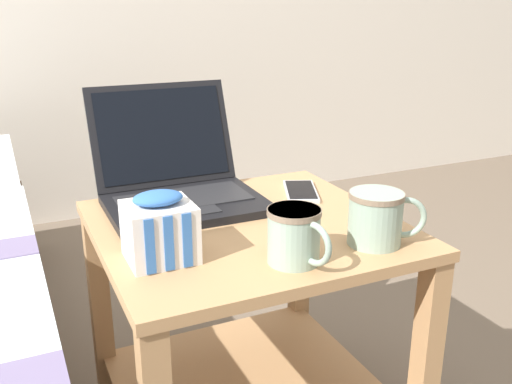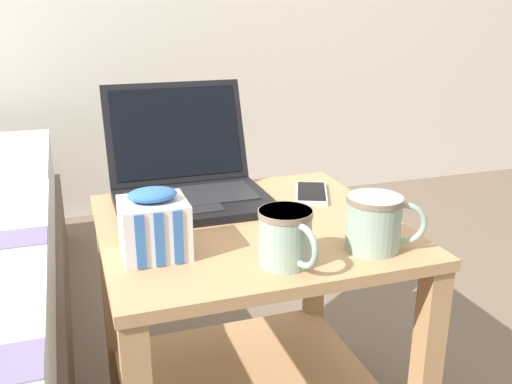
{
  "view_description": "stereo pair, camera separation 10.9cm",
  "coord_description": "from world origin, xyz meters",
  "px_view_note": "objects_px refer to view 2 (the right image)",
  "views": [
    {
      "loc": [
        -0.43,
        -0.98,
        0.95
      ],
      "look_at": [
        0.0,
        -0.04,
        0.61
      ],
      "focal_mm": 40.0,
      "sensor_mm": 36.0,
      "label": 1
    },
    {
      "loc": [
        -0.33,
        -1.02,
        0.95
      ],
      "look_at": [
        0.0,
        -0.04,
        0.61
      ],
      "focal_mm": 40.0,
      "sensor_mm": 36.0,
      "label": 2
    }
  ],
  "objects_px": {
    "cell_phone": "(311,193)",
    "mug_front_left": "(284,235)",
    "mug_front_right": "(375,220)",
    "snack_bag": "(154,225)",
    "laptop": "(188,178)"
  },
  "relations": [
    {
      "from": "cell_phone",
      "to": "mug_front_left",
      "type": "bearing_deg",
      "value": -121.1
    },
    {
      "from": "mug_front_right",
      "to": "cell_phone",
      "type": "xyz_separation_m",
      "value": [
        0.02,
        0.31,
        -0.05
      ]
    },
    {
      "from": "mug_front_right",
      "to": "cell_phone",
      "type": "height_order",
      "value": "mug_front_right"
    },
    {
      "from": "mug_front_right",
      "to": "snack_bag",
      "type": "relative_size",
      "value": 1.11
    },
    {
      "from": "mug_front_right",
      "to": "snack_bag",
      "type": "xyz_separation_m",
      "value": [
        -0.38,
        0.1,
        0.0
      ]
    },
    {
      "from": "laptop",
      "to": "snack_bag",
      "type": "bearing_deg",
      "value": -113.27
    },
    {
      "from": "laptop",
      "to": "cell_phone",
      "type": "bearing_deg",
      "value": -12.98
    },
    {
      "from": "laptop",
      "to": "mug_front_right",
      "type": "distance_m",
      "value": 0.46
    },
    {
      "from": "mug_front_left",
      "to": "snack_bag",
      "type": "relative_size",
      "value": 1.07
    },
    {
      "from": "mug_front_right",
      "to": "mug_front_left",
      "type": "bearing_deg",
      "value": -177.48
    },
    {
      "from": "mug_front_left",
      "to": "mug_front_right",
      "type": "xyz_separation_m",
      "value": [
        0.18,
        0.01,
        0.0
      ]
    },
    {
      "from": "snack_bag",
      "to": "cell_phone",
      "type": "bearing_deg",
      "value": 28.25
    },
    {
      "from": "mug_front_left",
      "to": "cell_phone",
      "type": "distance_m",
      "value": 0.38
    },
    {
      "from": "laptop",
      "to": "mug_front_left",
      "type": "xyz_separation_m",
      "value": [
        0.08,
        -0.38,
        0.0
      ]
    },
    {
      "from": "snack_bag",
      "to": "mug_front_right",
      "type": "bearing_deg",
      "value": -15.06
    }
  ]
}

